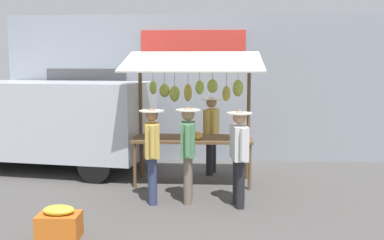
# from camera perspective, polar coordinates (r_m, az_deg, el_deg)

# --- Properties ---
(ground_plane) EXTENTS (40.00, 40.00, 0.00)m
(ground_plane) POSITION_cam_1_polar(r_m,az_deg,el_deg) (8.36, 0.13, -8.27)
(ground_plane) COLOR #514F4C
(street_backdrop) EXTENTS (9.00, 0.30, 3.40)m
(street_backdrop) POSITION_cam_1_polar(r_m,az_deg,el_deg) (10.27, 0.55, 4.22)
(street_backdrop) COLOR #8C939E
(street_backdrop) RESTS_ON ground
(market_stall) EXTENTS (2.50, 1.46, 2.50)m
(market_stall) POSITION_cam_1_polar(r_m,az_deg,el_deg) (8.14, 0.12, 2.45)
(market_stall) COLOR brown
(market_stall) RESTS_ON ground
(vendor_with_sunhat) EXTENTS (0.41, 0.67, 1.59)m
(vendor_with_sunhat) POSITION_cam_1_polar(r_m,az_deg,el_deg) (8.89, 2.55, -1.20)
(vendor_with_sunhat) COLOR #232328
(vendor_with_sunhat) RESTS_ON ground
(shopper_in_striped_shirt) EXTENTS (0.40, 0.66, 1.55)m
(shopper_in_striped_shirt) POSITION_cam_1_polar(r_m,az_deg,el_deg) (7.05, -5.27, -3.69)
(shopper_in_striped_shirt) COLOR navy
(shopper_in_striped_shirt) RESTS_ON ground
(shopper_in_grey_tee) EXTENTS (0.39, 0.66, 1.53)m
(shopper_in_grey_tee) POSITION_cam_1_polar(r_m,az_deg,el_deg) (6.88, 6.19, -4.07)
(shopper_in_grey_tee) COLOR #232328
(shopper_in_grey_tee) RESTS_ON ground
(shopper_with_ponytail) EXTENTS (0.40, 0.68, 1.56)m
(shopper_with_ponytail) POSITION_cam_1_polar(r_m,az_deg,el_deg) (7.04, -0.52, -3.60)
(shopper_with_ponytail) COLOR #726656
(shopper_with_ponytail) RESTS_ON ground
(parked_van) EXTENTS (4.62, 2.48, 1.88)m
(parked_van) POSITION_cam_1_polar(r_m,az_deg,el_deg) (9.88, -19.44, 0.34)
(parked_van) COLOR silver
(parked_van) RESTS_ON ground
(produce_crate_near) EXTENTS (0.56, 0.39, 0.44)m
(produce_crate_near) POSITION_cam_1_polar(r_m,az_deg,el_deg) (6.02, -17.03, -12.82)
(produce_crate_near) COLOR #D1661E
(produce_crate_near) RESTS_ON ground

